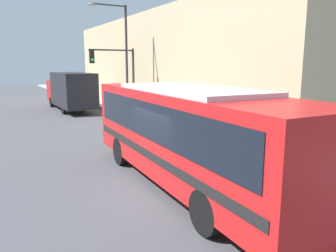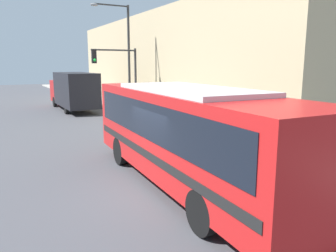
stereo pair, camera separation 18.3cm
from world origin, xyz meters
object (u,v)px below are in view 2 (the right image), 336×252
at_px(traffic_light_pole, 120,69).
at_px(street_lamp, 124,50).
at_px(fire_hydrant, 194,127).
at_px(parking_meter, 166,111).
at_px(city_bus, 186,130).
at_px(pedestrian_near_corner, 140,100).
at_px(delivery_truck, 73,90).

distance_m(traffic_light_pole, street_lamp, 2.19).
distance_m(fire_hydrant, parking_meter, 3.09).
bearing_deg(parking_meter, traffic_light_pole, 101.93).
height_order(city_bus, fire_hydrant, city_bus).
xyz_separation_m(parking_meter, street_lamp, (-0.12, 6.34, 3.83)).
distance_m(parking_meter, pedestrian_near_corner, 6.54).
relative_size(traffic_light_pole, street_lamp, 0.60).
bearing_deg(fire_hydrant, parking_meter, 90.00).
bearing_deg(fire_hydrant, pedestrian_near_corner, 83.22).
relative_size(fire_hydrant, street_lamp, 0.10).
bearing_deg(fire_hydrant, delivery_truck, 102.44).
bearing_deg(traffic_light_pole, parking_meter, -78.07).
relative_size(delivery_truck, pedestrian_near_corner, 5.06).
xyz_separation_m(delivery_truck, parking_meter, (3.04, -10.72, -0.69)).
relative_size(fire_hydrant, pedestrian_near_corner, 0.47).
height_order(street_lamp, pedestrian_near_corner, street_lamp).
xyz_separation_m(traffic_light_pole, street_lamp, (0.92, 1.42, 1.39)).
bearing_deg(city_bus, parking_meter, 68.01).
bearing_deg(fire_hydrant, street_lamp, 90.71).
bearing_deg(delivery_truck, city_bus, -92.99).
bearing_deg(city_bus, pedestrian_near_corner, 74.00).
height_order(fire_hydrant, traffic_light_pole, traffic_light_pole).
height_order(traffic_light_pole, parking_meter, traffic_light_pole).
distance_m(fire_hydrant, traffic_light_pole, 8.55).
height_order(delivery_truck, pedestrian_near_corner, delivery_truck).
bearing_deg(traffic_light_pole, delivery_truck, 109.02).
xyz_separation_m(city_bus, pedestrian_near_corner, (5.19, 15.21, -0.81)).
bearing_deg(street_lamp, delivery_truck, 123.72).
bearing_deg(street_lamp, traffic_light_pole, -122.94).
relative_size(traffic_light_pole, pedestrian_near_corner, 2.83).
distance_m(city_bus, parking_meter, 9.70).
distance_m(delivery_truck, parking_meter, 11.17).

